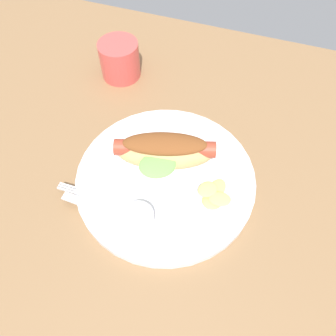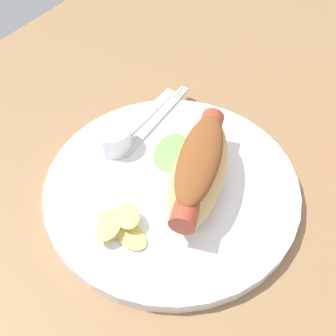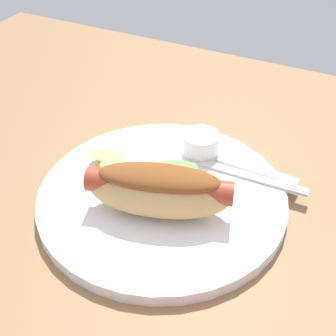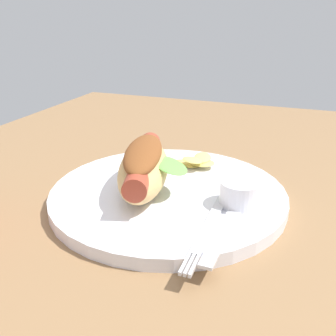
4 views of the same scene
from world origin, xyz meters
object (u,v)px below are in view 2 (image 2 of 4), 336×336
Objects in this scene: plate at (172,186)px; sauce_ramekin at (110,140)px; fork at (155,120)px; knife at (139,121)px; hot_dog at (197,169)px; chips_pile at (120,226)px.

plate is 6.28× the size of sauce_ramekin.
knife is at bearing 125.06° from fork.
knife is at bearing 47.76° from hot_dog.
chips_pile is (9.62, -4.06, -2.49)cm from hot_dog.
plate is 8.99cm from chips_pile.
plate is 1.92× the size of fork.
hot_dog is 3.58× the size of sauce_ramekin.
plate is 5.08cm from hot_dog.
chips_pile reaches higher than plate.
sauce_ramekin is 0.31× the size of fork.
sauce_ramekin is 0.67× the size of chips_pile.
plate is at bearing -123.44° from knife.
hot_dog is at bearing 157.11° from chips_pile.
sauce_ramekin reaches higher than chips_pile.
plate is at bearing 172.06° from chips_pile.
plate is at bearing 90.34° from hot_dog.
sauce_ramekin is 7.70cm from fork.
hot_dog reaches higher than chips_pile.
hot_dog reaches higher than knife.
sauce_ramekin is at bearing 74.38° from hot_dog.
plate is at bearing 86.17° from sauce_ramekin.
chips_pile is at bearing 41.49° from sauce_ramekin.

